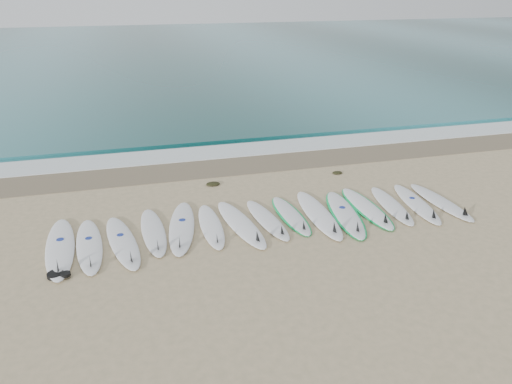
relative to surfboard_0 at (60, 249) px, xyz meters
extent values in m
plane|color=tan|center=(4.68, 0.19, -0.06)|extent=(120.00, 120.00, 0.00)
cube|color=#1C5B5F|center=(4.68, 32.69, -0.05)|extent=(120.00, 55.00, 0.03)
cube|color=#70614A|center=(4.68, 4.29, -0.06)|extent=(120.00, 1.80, 0.01)
cube|color=silver|center=(4.68, 5.69, -0.04)|extent=(120.00, 1.40, 0.04)
cube|color=#1C5B5F|center=(4.68, 7.19, -0.01)|extent=(120.00, 1.00, 0.10)
ellipsoid|color=white|center=(0.00, 0.09, -0.01)|extent=(0.77, 2.94, 0.09)
cone|color=black|center=(0.06, -0.97, 0.16)|extent=(0.26, 0.32, 0.31)
cylinder|color=navy|center=(-0.02, 0.37, 0.03)|extent=(0.18, 0.18, 0.01)
ellipsoid|color=white|center=(0.60, 0.03, -0.02)|extent=(0.73, 2.67, 0.09)
cone|color=black|center=(0.67, -0.93, 0.14)|extent=(0.24, 0.30, 0.28)
cylinder|color=navy|center=(0.58, 0.28, 0.02)|extent=(0.16, 0.16, 0.01)
ellipsoid|color=white|center=(1.31, 0.00, -0.02)|extent=(0.98, 2.73, 0.09)
cone|color=black|center=(1.46, -0.97, 0.14)|extent=(0.27, 0.32, 0.29)
cylinder|color=navy|center=(1.26, 0.25, 0.03)|extent=(0.18, 0.18, 0.01)
ellipsoid|color=white|center=(2.00, 0.32, -0.02)|extent=(0.61, 2.53, 0.08)
cone|color=black|center=(2.03, -0.59, 0.13)|extent=(0.22, 0.27, 0.27)
ellipsoid|color=white|center=(2.67, 0.37, -0.02)|extent=(1.05, 2.87, 0.09)
cone|color=black|center=(2.49, -0.64, 0.15)|extent=(0.28, 0.34, 0.30)
cylinder|color=navy|center=(2.71, 0.64, 0.03)|extent=(0.19, 0.19, 0.01)
ellipsoid|color=white|center=(3.34, 0.26, -0.02)|extent=(0.57, 2.42, 0.08)
cone|color=black|center=(3.31, -0.62, 0.12)|extent=(0.21, 0.26, 0.26)
ellipsoid|color=white|center=(4.03, 0.18, -0.02)|extent=(0.96, 2.80, 0.09)
cone|color=black|center=(4.18, -0.82, 0.14)|extent=(0.27, 0.32, 0.29)
ellipsoid|color=white|center=(4.71, 0.24, -0.02)|extent=(0.76, 2.44, 0.08)
cone|color=black|center=(4.80, -0.63, 0.12)|extent=(0.23, 0.28, 0.26)
ellipsoid|color=white|center=(5.34, 0.32, -0.02)|extent=(0.55, 2.33, 0.07)
ellipsoid|color=#00BB50|center=(5.34, 0.32, -0.03)|extent=(0.63, 2.35, 0.05)
cone|color=black|center=(5.37, -0.53, 0.11)|extent=(0.20, 0.25, 0.25)
ellipsoid|color=white|center=(6.01, 0.18, -0.01)|extent=(0.71, 2.92, 0.09)
cone|color=black|center=(5.97, -0.88, 0.16)|extent=(0.26, 0.32, 0.31)
ellipsoid|color=white|center=(6.66, 0.03, -0.02)|extent=(1.01, 2.84, 0.09)
ellipsoid|color=#00BB50|center=(6.66, 0.03, -0.02)|extent=(1.10, 2.87, 0.06)
cone|color=black|center=(6.50, -0.98, 0.15)|extent=(0.28, 0.33, 0.30)
cylinder|color=navy|center=(6.71, 0.29, 0.03)|extent=(0.18, 0.18, 0.01)
ellipsoid|color=white|center=(7.34, 0.21, -0.02)|extent=(0.56, 2.63, 0.09)
ellipsoid|color=#00BB50|center=(7.34, 0.21, -0.02)|extent=(0.65, 2.66, 0.06)
cone|color=black|center=(7.33, -0.75, 0.14)|extent=(0.22, 0.28, 0.28)
ellipsoid|color=white|center=(8.03, 0.19, -0.02)|extent=(0.77, 2.49, 0.08)
cone|color=black|center=(7.93, -0.70, 0.12)|extent=(0.23, 0.28, 0.26)
ellipsoid|color=white|center=(8.71, 0.12, -0.02)|extent=(0.87, 2.64, 0.08)
cone|color=black|center=(8.59, -0.82, 0.13)|extent=(0.25, 0.30, 0.28)
cylinder|color=navy|center=(8.74, 0.37, 0.02)|extent=(0.17, 0.17, 0.01)
ellipsoid|color=silver|center=(9.37, 0.04, -0.02)|extent=(0.64, 2.58, 0.08)
cone|color=black|center=(9.41, -0.89, 0.13)|extent=(0.23, 0.28, 0.27)
ellipsoid|color=black|center=(3.88, 2.85, -0.03)|extent=(0.40, 0.31, 0.08)
ellipsoid|color=black|center=(7.67, 2.76, -0.03)|extent=(0.31, 0.24, 0.06)
cylinder|color=black|center=(0.00, -1.04, -0.02)|extent=(0.32, 0.32, 0.08)
cylinder|color=black|center=(0.20, -1.14, 0.02)|extent=(0.20, 0.20, 0.06)
camera|label=1|loc=(1.60, -10.15, 5.30)|focal=35.00mm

